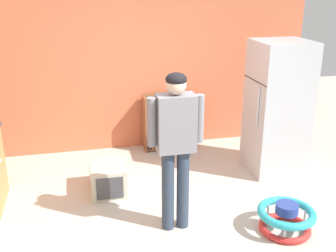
{
  "coord_description": "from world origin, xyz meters",
  "views": [
    {
      "loc": [
        -0.97,
        -3.65,
        2.5
      ],
      "look_at": [
        -0.04,
        0.39,
        1.0
      ],
      "focal_mm": 43.41,
      "sensor_mm": 36.0,
      "label": 1
    }
  ],
  "objects_px": {
    "bookshelf": "(166,125)",
    "baby_walker": "(286,218)",
    "pet_carrier": "(108,178)",
    "standing_person": "(176,139)",
    "refrigerator": "(277,108)"
  },
  "relations": [
    {
      "from": "bookshelf",
      "to": "baby_walker",
      "type": "xyz_separation_m",
      "value": [
        0.72,
        -2.5,
        -0.22
      ]
    },
    {
      "from": "baby_walker",
      "to": "pet_carrier",
      "type": "bearing_deg",
      "value": 143.51
    },
    {
      "from": "standing_person",
      "to": "refrigerator",
      "type": "bearing_deg",
      "value": 32.71
    },
    {
      "from": "standing_person",
      "to": "pet_carrier",
      "type": "xyz_separation_m",
      "value": [
        -0.63,
        0.94,
        -0.83
      ]
    },
    {
      "from": "standing_person",
      "to": "pet_carrier",
      "type": "height_order",
      "value": "standing_person"
    },
    {
      "from": "refrigerator",
      "to": "standing_person",
      "type": "bearing_deg",
      "value": -147.29
    },
    {
      "from": "bookshelf",
      "to": "standing_person",
      "type": "height_order",
      "value": "standing_person"
    },
    {
      "from": "refrigerator",
      "to": "pet_carrier",
      "type": "height_order",
      "value": "refrigerator"
    },
    {
      "from": "refrigerator",
      "to": "pet_carrier",
      "type": "xyz_separation_m",
      "value": [
        -2.29,
        -0.13,
        -0.71
      ]
    },
    {
      "from": "bookshelf",
      "to": "baby_walker",
      "type": "height_order",
      "value": "bookshelf"
    },
    {
      "from": "baby_walker",
      "to": "refrigerator",
      "type": "bearing_deg",
      "value": 68.38
    },
    {
      "from": "baby_walker",
      "to": "pet_carrier",
      "type": "distance_m",
      "value": 2.16
    },
    {
      "from": "baby_walker",
      "to": "pet_carrier",
      "type": "relative_size",
      "value": 1.09
    },
    {
      "from": "bookshelf",
      "to": "pet_carrier",
      "type": "bearing_deg",
      "value": -129.77
    },
    {
      "from": "baby_walker",
      "to": "standing_person",
      "type": "bearing_deg",
      "value": 162.83
    }
  ]
}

